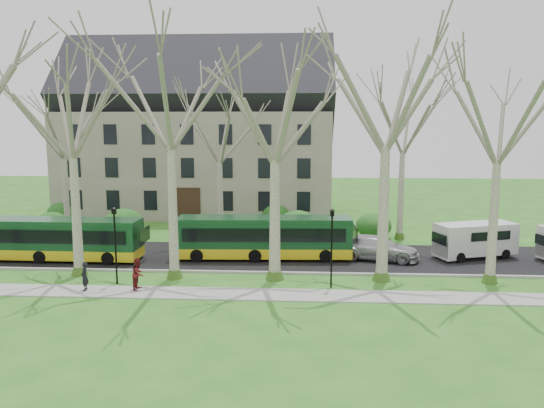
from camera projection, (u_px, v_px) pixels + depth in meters
The scene contains 15 objects.
ground at pixel (225, 280), 30.48m from camera, with size 120.00×120.00×0.00m, color #2C691E.
sidewalk at pixel (219, 294), 28.01m from camera, with size 70.00×2.00×0.06m, color gray.
road at pixel (237, 256), 35.90m from camera, with size 80.00×8.00×0.06m, color black.
curb at pixel (229, 272), 31.95m from camera, with size 80.00×0.25×0.14m, color #A5A39E.
building at pixel (200, 133), 53.31m from camera, with size 26.50×12.20×16.00m.
tree_row_verge at pixel (225, 158), 29.73m from camera, with size 49.00×7.00×14.00m.
tree_row_far at pixel (228, 163), 40.52m from camera, with size 33.00×7.00×12.00m.
lamp_row at pixel (222, 241), 29.11m from camera, with size 36.22×0.22×4.30m.
hedges at pixel (194, 219), 44.42m from camera, with size 30.60×8.60×2.00m.
bus_lead at pixel (55, 239), 34.80m from camera, with size 11.21×2.34×2.80m, color #113D1E, non-canonical shape.
bus_follow at pixel (264, 237), 35.15m from camera, with size 11.42×2.38×2.86m, color #113D1E, non-canonical shape.
sedan at pixel (378, 248), 34.89m from camera, with size 2.18×5.36×1.56m, color #ADACB1.
van_a at pixel (475, 241), 35.30m from camera, with size 5.33×1.94×2.33m, color silver, non-canonical shape.
pedestrian_a at pixel (84, 276), 28.39m from camera, with size 0.57×0.37×1.56m, color black.
pedestrian_b at pixel (138, 274), 28.55m from camera, with size 0.83×0.64×1.70m, color maroon.
Camera 1 is at (4.38, -29.28, 8.90)m, focal length 35.00 mm.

